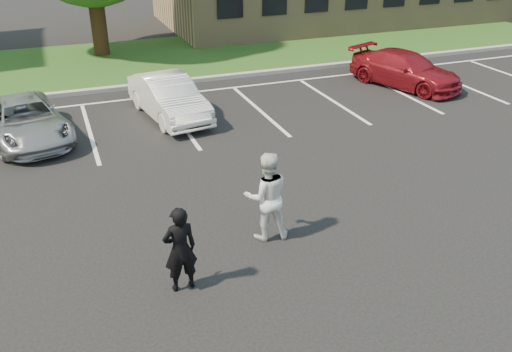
% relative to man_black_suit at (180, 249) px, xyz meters
% --- Properties ---
extents(ground_plane, '(90.00, 90.00, 0.00)m').
position_rel_man_black_suit_xyz_m(ground_plane, '(1.98, 0.43, -0.83)').
color(ground_plane, black).
rests_on(ground_plane, ground).
extents(curb, '(40.00, 0.30, 0.15)m').
position_rel_man_black_suit_xyz_m(curb, '(1.98, 12.43, -0.76)').
color(curb, gray).
rests_on(curb, ground).
extents(grass_strip, '(44.00, 8.00, 0.08)m').
position_rel_man_black_suit_xyz_m(grass_strip, '(1.98, 16.43, -0.79)').
color(grass_strip, '#2C4818').
rests_on(grass_strip, ground).
extents(stall_lines, '(34.00, 5.36, 0.01)m').
position_rel_man_black_suit_xyz_m(stall_lines, '(3.38, 9.39, -0.83)').
color(stall_lines, silver).
rests_on(stall_lines, ground).
extents(man_black_suit, '(0.64, 0.45, 1.67)m').
position_rel_man_black_suit_xyz_m(man_black_suit, '(0.00, 0.00, 0.00)').
color(man_black_suit, black).
rests_on(man_black_suit, ground).
extents(man_white_shirt, '(1.04, 0.87, 1.91)m').
position_rel_man_black_suit_xyz_m(man_white_shirt, '(2.06, 1.04, 0.12)').
color(man_white_shirt, silver).
rests_on(man_white_shirt, ground).
extents(car_silver_minivan, '(2.87, 4.67, 1.21)m').
position_rel_man_black_suit_xyz_m(car_silver_minivan, '(-2.56, 8.48, -0.23)').
color(car_silver_minivan, '#9FA1A6').
rests_on(car_silver_minivan, ground).
extents(car_white_sedan, '(2.06, 4.31, 1.36)m').
position_rel_man_black_suit_xyz_m(car_white_sedan, '(1.79, 8.82, -0.15)').
color(car_white_sedan, white).
rests_on(car_white_sedan, ground).
extents(car_red_compact, '(3.29, 4.83, 1.30)m').
position_rel_man_black_suit_xyz_m(car_red_compact, '(10.97, 8.99, -0.19)').
color(car_red_compact, maroon).
rests_on(car_red_compact, ground).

